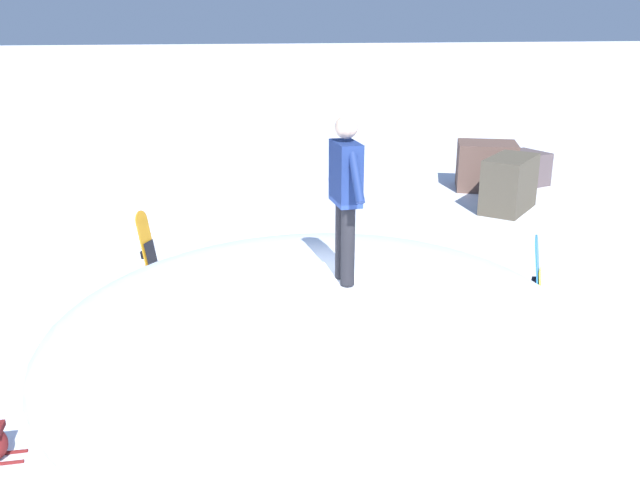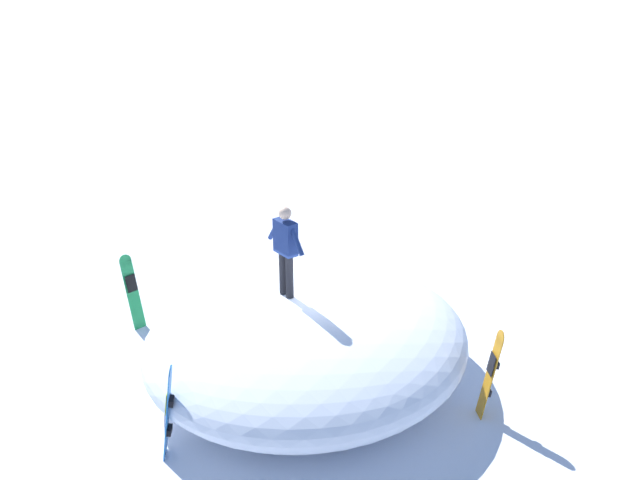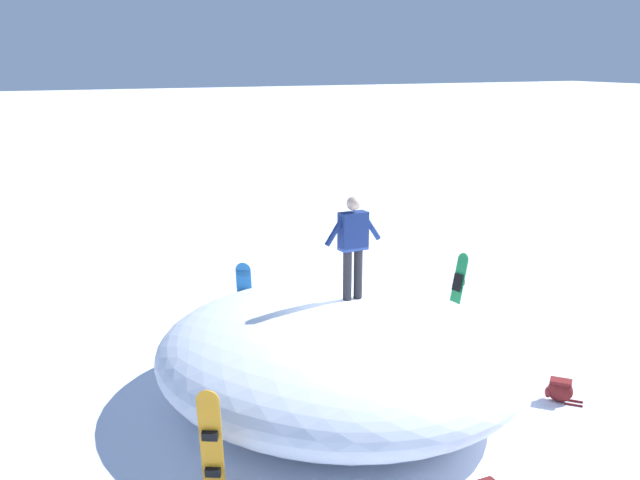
# 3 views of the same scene
# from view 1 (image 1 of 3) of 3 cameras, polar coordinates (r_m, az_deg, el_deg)

# --- Properties ---
(ground) EXTENTS (240.00, 240.00, 0.00)m
(ground) POSITION_cam_1_polar(r_m,az_deg,el_deg) (7.25, -3.95, -16.72)
(ground) COLOR white
(snow_mound) EXTENTS (7.12, 7.37, 1.64)m
(snow_mound) POSITION_cam_1_polar(r_m,az_deg,el_deg) (7.39, -0.09, -8.54)
(snow_mound) COLOR white
(snow_mound) RESTS_ON ground
(snowboarder_standing) EXTENTS (1.02, 0.25, 1.67)m
(snowboarder_standing) POSITION_cam_1_polar(r_m,az_deg,el_deg) (6.48, 2.21, 4.41)
(snowboarder_standing) COLOR black
(snowboarder_standing) RESTS_ON snow_mound
(snowboard_secondary_upright) EXTENTS (0.37, 0.37, 1.65)m
(snowboard_secondary_upright) POSITION_cam_1_polar(r_m,az_deg,el_deg) (9.72, -14.32, -2.12)
(snowboard_secondary_upright) COLOR orange
(snowboard_secondary_upright) RESTS_ON ground
(snowboard_tertiary_upright) EXTENTS (0.38, 0.36, 1.66)m
(snowboard_tertiary_upright) POSITION_cam_1_polar(r_m,az_deg,el_deg) (8.82, 18.24, -4.60)
(snowboard_tertiary_upright) COLOR #2672BF
(snowboard_tertiary_upright) RESTS_ON ground
(rock_outcrop) EXTENTS (3.80, 3.08, 1.24)m
(rock_outcrop) POSITION_cam_1_polar(r_m,az_deg,el_deg) (17.17, 15.35, 5.64)
(rock_outcrop) COLOR #534648
(rock_outcrop) RESTS_ON ground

